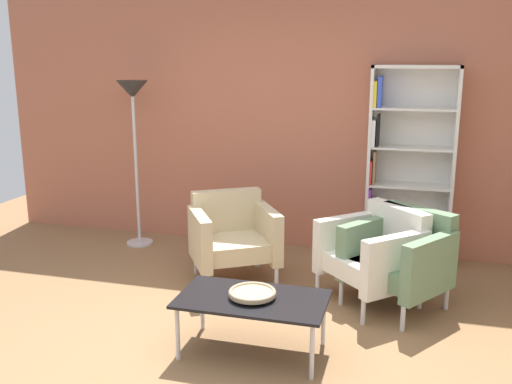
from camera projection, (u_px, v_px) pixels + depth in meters
ground_plane at (207, 354)px, 3.88m from camera, size 8.32×8.32×0.00m
brick_back_panel at (287, 109)px, 5.85m from camera, size 6.40×0.12×2.90m
bookshelf_tall at (404, 168)px, 5.47m from camera, size 0.80×0.30×1.90m
coffee_table_low at (252, 302)px, 3.82m from camera, size 1.00×0.56×0.40m
decorative_bowl at (252, 293)px, 3.81m from camera, size 0.32×0.32×0.05m
armchair_corner_red at (375, 253)px, 4.64m from camera, size 0.95×0.95×0.78m
armchair_by_bookshelf at (232, 235)px, 5.10m from camera, size 0.94×0.92×0.78m
armchair_spare_guest at (400, 256)px, 4.56m from camera, size 0.94×0.93×0.78m
floor_lamp_torchiere at (133, 109)px, 5.84m from camera, size 0.32×0.32×1.74m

